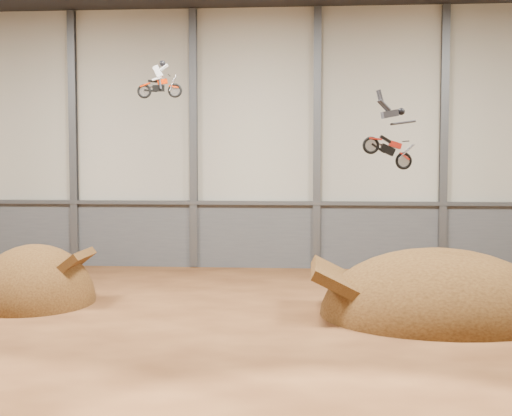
{
  "coord_description": "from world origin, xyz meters",
  "views": [
    {
      "loc": [
        3.08,
        -23.53,
        5.89
      ],
      "look_at": [
        0.91,
        4.0,
        4.01
      ],
      "focal_mm": 50.0,
      "sensor_mm": 36.0,
      "label": 1
    }
  ],
  "objects_px": {
    "fmx_rider_b": "(384,130)",
    "landing_ramp": "(438,316)",
    "takeoff_ramp": "(35,303)",
    "fmx_rider_a": "(160,78)"
  },
  "relations": [
    {
      "from": "takeoff_ramp",
      "to": "fmx_rider_b",
      "type": "bearing_deg",
      "value": -7.15
    },
    {
      "from": "takeoff_ramp",
      "to": "landing_ramp",
      "type": "bearing_deg",
      "value": -3.92
    },
    {
      "from": "fmx_rider_a",
      "to": "fmx_rider_b",
      "type": "height_order",
      "value": "fmx_rider_a"
    },
    {
      "from": "landing_ramp",
      "to": "takeoff_ramp",
      "type": "bearing_deg",
      "value": 176.08
    },
    {
      "from": "landing_ramp",
      "to": "fmx_rider_a",
      "type": "height_order",
      "value": "fmx_rider_a"
    },
    {
      "from": "fmx_rider_b",
      "to": "landing_ramp",
      "type": "bearing_deg",
      "value": 3.96
    },
    {
      "from": "takeoff_ramp",
      "to": "fmx_rider_b",
      "type": "xyz_separation_m",
      "value": [
        13.94,
        -1.75,
        6.97
      ]
    },
    {
      "from": "fmx_rider_a",
      "to": "fmx_rider_b",
      "type": "xyz_separation_m",
      "value": [
        8.79,
        -2.43,
        -2.23
      ]
    },
    {
      "from": "takeoff_ramp",
      "to": "fmx_rider_b",
      "type": "height_order",
      "value": "fmx_rider_b"
    },
    {
      "from": "fmx_rider_a",
      "to": "landing_ramp",
      "type": "bearing_deg",
      "value": -13.06
    }
  ]
}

